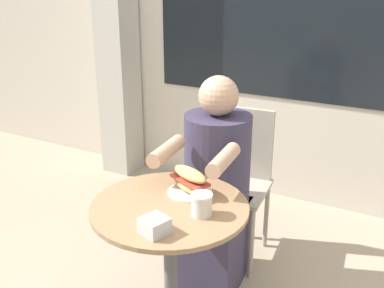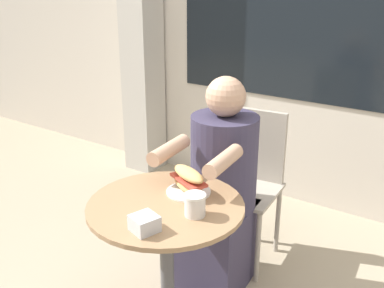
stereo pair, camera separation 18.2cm
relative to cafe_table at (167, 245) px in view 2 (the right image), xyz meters
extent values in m
cube|color=beige|center=(0.00, 1.69, 0.89)|extent=(8.00, 0.08, 2.80)
cube|color=black|center=(-0.16, 1.65, 0.85)|extent=(1.77, 0.01, 1.20)
cube|color=#B2ADA3|center=(-1.39, 1.50, 0.69)|extent=(0.26, 0.26, 2.40)
cylinder|color=#997551|center=(0.00, 0.00, 0.18)|extent=(0.64, 0.64, 0.02)
cylinder|color=#515156|center=(0.00, 0.00, -0.16)|extent=(0.06, 0.06, 0.67)
cube|color=#ADA393|center=(-0.05, 0.76, -0.07)|extent=(0.42, 0.42, 0.02)
cube|color=#ADA393|center=(-0.06, 0.93, 0.15)|extent=(0.35, 0.07, 0.42)
cylinder|color=#ADA393|center=(0.14, 0.61, -0.30)|extent=(0.03, 0.03, 0.43)
cylinder|color=#ADA393|center=(-0.19, 0.58, -0.30)|extent=(0.03, 0.03, 0.43)
cylinder|color=#ADA393|center=(0.10, 0.94, -0.30)|extent=(0.03, 0.03, 0.43)
cylinder|color=#ADA393|center=(-0.23, 0.91, -0.30)|extent=(0.03, 0.03, 0.43)
cube|color=#38334C|center=(-0.04, 0.48, -0.29)|extent=(0.36, 0.45, 0.45)
cylinder|color=#38334C|center=(-0.05, 0.54, 0.18)|extent=(0.34, 0.34, 0.48)
sphere|color=tan|center=(-0.05, 0.54, 0.52)|extent=(0.20, 0.20, 0.20)
cylinder|color=tan|center=(0.12, 0.25, 0.32)|extent=(0.09, 0.28, 0.07)
cylinder|color=tan|center=(-0.15, 0.22, 0.32)|extent=(0.09, 0.28, 0.07)
cylinder|color=white|center=(0.02, 0.13, 0.20)|extent=(0.19, 0.19, 0.01)
ellipsoid|color=tan|center=(0.02, 0.13, 0.22)|extent=(0.21, 0.15, 0.04)
cube|color=#B74233|center=(0.02, 0.13, 0.25)|extent=(0.20, 0.15, 0.01)
ellipsoid|color=tan|center=(0.02, 0.13, 0.28)|extent=(0.21, 0.15, 0.04)
cylinder|color=silver|center=(0.15, -0.01, 0.23)|extent=(0.08, 0.08, 0.08)
cylinder|color=white|center=(0.15, -0.01, 0.28)|extent=(0.09, 0.09, 0.01)
cube|color=silver|center=(0.06, -0.21, 0.22)|extent=(0.11, 0.11, 0.06)
camera|label=1|loc=(0.85, -1.37, 1.06)|focal=42.00mm
camera|label=2|loc=(1.00, -1.27, 1.06)|focal=42.00mm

